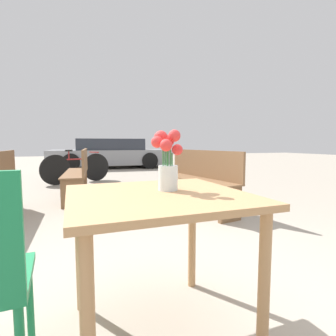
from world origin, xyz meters
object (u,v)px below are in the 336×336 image
Objects in this scene: bench_near at (199,177)px; parked_car at (110,154)px; bicycle at (77,168)px; bench_far at (80,171)px; table_front at (158,215)px; flower_vase at (167,163)px.

parked_car is at bearing 92.96° from bench_near.
bench_near is 3.63m from bicycle.
bench_near and bench_far have the same top height.
bench_near is 0.96× the size of bench_far.
bicycle is at bearing -108.78° from parked_car.
parked_car is at bearing 71.22° from bicycle.
parked_car is (0.97, 9.25, -0.06)m from table_front.
bench_near is at bearing -40.65° from bench_far.
bicycle is 4.01m from parked_car.
bicycle is at bearing 91.13° from bench_far.
parked_car reaches higher than bicycle.
flower_vase is at bearing -85.87° from bicycle.
bench_far reaches higher than bicycle.
bench_far is 5.77m from parked_car.
table_front is 5.48m from bicycle.
bench_near reaches higher than table_front.
bicycle is (-0.32, 5.46, -0.25)m from table_front.
table_front is at bearing -120.77° from bench_near.
bench_far reaches higher than table_front.
flower_vase is at bearing -84.32° from bench_far.
bench_near is at bearing 59.94° from flower_vase.
bench_near is 1.03× the size of bicycle.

